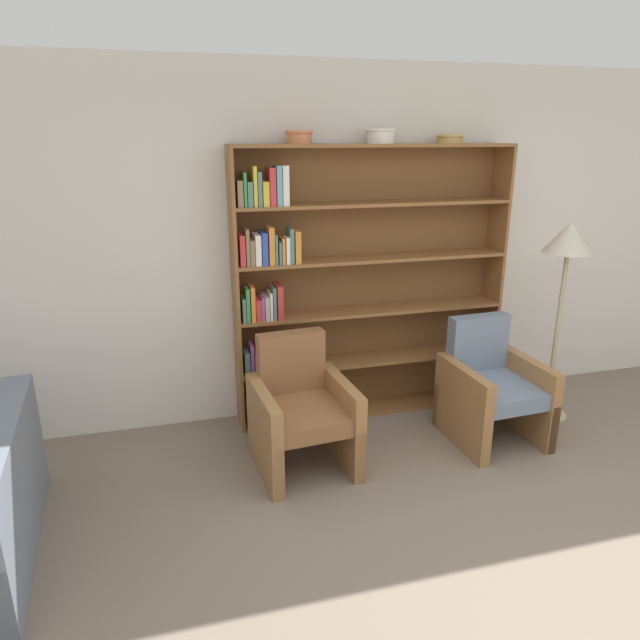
{
  "coord_description": "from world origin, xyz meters",
  "views": [
    {
      "loc": [
        -1.69,
        -1.98,
        2.21
      ],
      "look_at": [
        -0.67,
        1.79,
        0.95
      ],
      "focal_mm": 32.0,
      "sensor_mm": 36.0,
      "label": 1
    }
  ],
  "objects": [
    {
      "name": "ground_plane",
      "position": [
        0.0,
        0.0,
        0.0
      ],
      "size": [
        24.0,
        24.0,
        0.0
      ],
      "primitive_type": "plane",
      "color": "#7A6B5B"
    },
    {
      "name": "wall_back",
      "position": [
        0.0,
        2.34,
        1.38
      ],
      "size": [
        12.0,
        0.06,
        2.75
      ],
      "color": "silver",
      "rests_on": "ground"
    },
    {
      "name": "bookshelf",
      "position": [
        -0.35,
        2.17,
        1.06
      ],
      "size": [
        2.19,
        0.3,
        2.16
      ],
      "color": "brown",
      "rests_on": "ground"
    },
    {
      "name": "bowl_sage",
      "position": [
        -0.73,
        2.15,
        2.21
      ],
      "size": [
        0.2,
        0.2,
        0.09
      ],
      "color": "#C67547",
      "rests_on": "bookshelf"
    },
    {
      "name": "bowl_stoneware",
      "position": [
        -0.11,
        2.15,
        2.22
      ],
      "size": [
        0.22,
        0.22,
        0.11
      ],
      "color": "silver",
      "rests_on": "bookshelf"
    },
    {
      "name": "bowl_brass",
      "position": [
        0.45,
        2.15,
        2.2
      ],
      "size": [
        0.21,
        0.21,
        0.07
      ],
      "color": "tan",
      "rests_on": "bookshelf"
    },
    {
      "name": "armchair_leather",
      "position": [
        -0.89,
        1.48,
        0.4
      ],
      "size": [
        0.69,
        0.73,
        0.9
      ],
      "rotation": [
        0.0,
        0.0,
        3.22
      ],
      "color": "olive",
      "rests_on": "ground"
    },
    {
      "name": "armchair_cushioned",
      "position": [
        0.59,
        1.48,
        0.4
      ],
      "size": [
        0.67,
        0.71,
        0.9
      ],
      "rotation": [
        0.0,
        0.0,
        3.19
      ],
      "color": "olive",
      "rests_on": "ground"
    },
    {
      "name": "floor_lamp",
      "position": [
        1.24,
        1.65,
        1.38
      ],
      "size": [
        0.38,
        0.38,
        1.61
      ],
      "color": "tan",
      "rests_on": "ground"
    }
  ]
}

